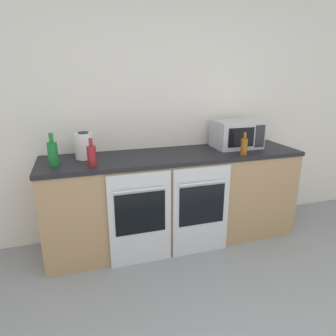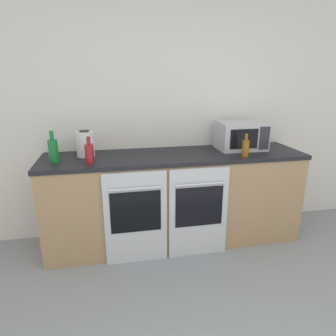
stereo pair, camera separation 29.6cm
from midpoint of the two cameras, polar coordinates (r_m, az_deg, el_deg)
wall_back at (r=3.19m, az=-3.38°, el=10.56°), size 10.00×0.06×2.60m
counter_back at (r=3.08m, az=-1.55°, el=-5.71°), size 2.55×0.65×0.93m
oven_left at (r=2.72m, az=-8.45°, el=-9.68°), size 0.56×0.06×0.88m
oven_right at (r=2.85m, az=3.36°, el=-8.18°), size 0.56×0.06×0.88m
microwave at (r=3.24m, az=10.39°, el=6.34°), size 0.48×0.35×0.28m
bottle_amber at (r=2.94m, az=11.54°, el=4.09°), size 0.07×0.07×0.22m
bottle_green at (r=2.76m, az=-24.01°, el=2.60°), size 0.08×0.08×0.28m
bottle_red at (r=2.64m, az=-17.48°, el=2.32°), size 0.08×0.08×0.24m
kettle at (r=2.89m, az=-18.54°, el=4.01°), size 0.17×0.17×0.25m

